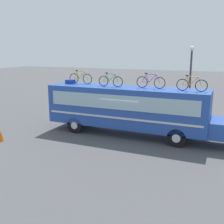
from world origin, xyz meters
TOP-DOWN VIEW (x-y plane):
  - ground_plane at (0.00, 0.00)m, footprint 120.00×120.00m
  - bus at (0.25, 0.00)m, footprint 11.70×2.39m
  - luggage_bag_1 at (-4.16, 0.12)m, footprint 0.56×0.46m
  - rooftop_bicycle_1 at (-3.50, 0.40)m, footprint 1.76×0.44m
  - rooftop_bicycle_2 at (-0.97, -0.20)m, footprint 1.66×0.44m
  - rooftop_bicycle_3 at (1.55, 0.11)m, footprint 1.80×0.44m
  - rooftop_bicycle_4 at (4.00, -0.17)m, footprint 1.71×0.44m
  - traffic_cone at (-6.39, -4.27)m, footprint 0.30×0.30m
  - street_lamp at (3.24, 4.72)m, footprint 0.35×0.35m

SIDE VIEW (x-z plane):
  - ground_plane at x=0.00m, z-range 0.00..0.00m
  - traffic_cone at x=-6.39m, z-range 0.00..0.68m
  - bus at x=0.25m, z-range 0.25..3.35m
  - luggage_bag_1 at x=-4.16m, z-range 3.10..3.38m
  - rooftop_bicycle_2 at x=-0.97m, z-range 3.03..3.92m
  - rooftop_bicycle_4 at x=4.00m, z-range 3.03..3.93m
  - rooftop_bicycle_1 at x=-3.50m, z-range 3.02..3.95m
  - rooftop_bicycle_3 at x=1.55m, z-range 3.02..3.95m
  - street_lamp at x=3.24m, z-range 0.67..6.32m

